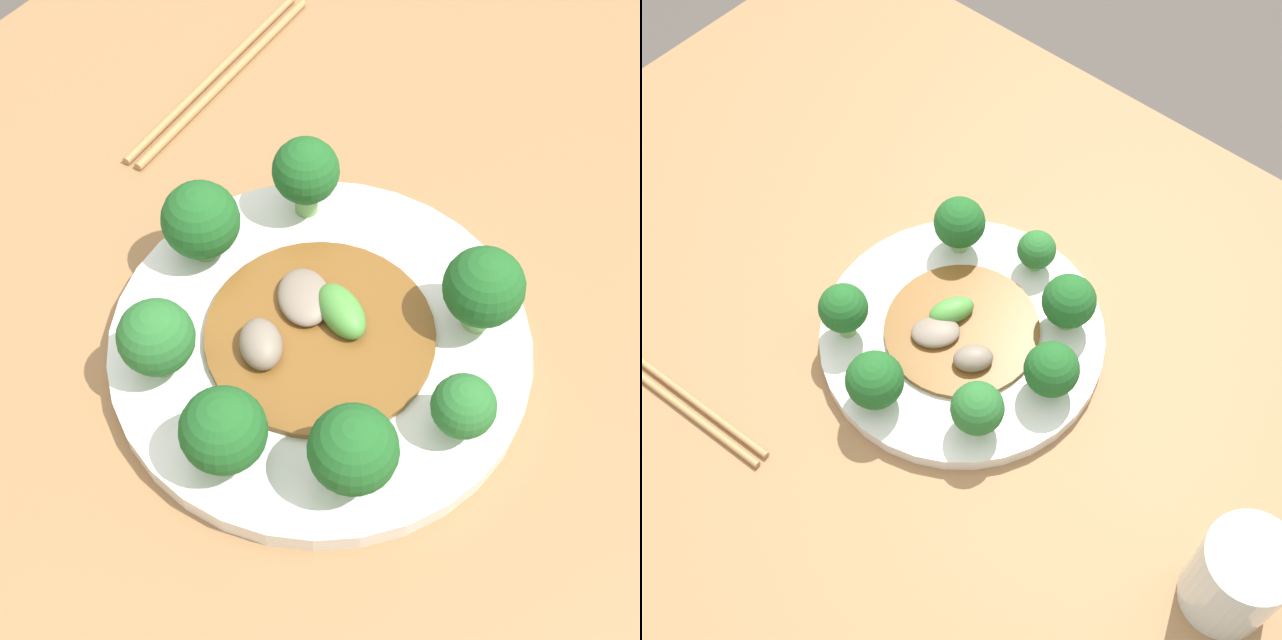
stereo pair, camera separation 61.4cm
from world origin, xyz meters
The scene contains 13 objects.
ground_plane centered at (0.00, 0.00, 0.00)m, with size 8.00×8.00×0.00m, color #4C4742.
table centered at (0.00, 0.00, 0.38)m, with size 1.08×0.86×0.75m.
plate centered at (-0.04, -0.02, 0.76)m, with size 0.29×0.29×0.02m.
broccoli_west centered at (-0.14, -0.03, 0.80)m, with size 0.05×0.05×0.06m.
broccoli_southeast centered at (0.04, -0.10, 0.81)m, with size 0.05×0.05×0.07m.
broccoli_southwest centered at (-0.11, -0.10, 0.81)m, with size 0.05×0.05×0.07m.
broccoli_south centered at (-0.04, -0.14, 0.80)m, with size 0.04×0.04×0.05m.
broccoli_northeast centered at (0.05, 0.05, 0.81)m, with size 0.05×0.05×0.07m.
broccoli_north centered at (-0.02, 0.09, 0.80)m, with size 0.06×0.06×0.06m.
broccoli_northwest centered at (-0.12, 0.05, 0.80)m, with size 0.05×0.05×0.06m.
stirfry_center centered at (-0.04, -0.02, 0.78)m, with size 0.16×0.16×0.03m.
drinking_glass centered at (-0.38, 0.03, 0.80)m, with size 0.08×0.08×0.11m.
chopsticks centered at (0.14, 0.21, 0.76)m, with size 0.25×0.04×0.01m.
Camera 2 is at (-0.35, 0.34, 1.53)m, focal length 50.00 mm.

